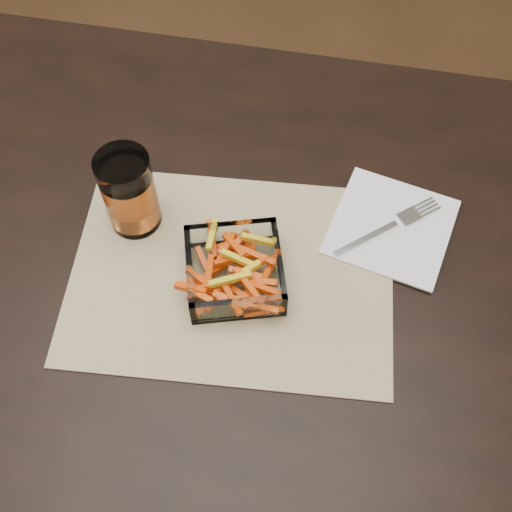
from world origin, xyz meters
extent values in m
plane|color=#331E0F|center=(0.00, 0.00, 0.00)|extent=(4.50, 4.50, 0.00)
cube|color=black|center=(0.00, 0.00, 0.73)|extent=(1.60, 0.90, 0.03)
cube|color=#C7B683|center=(0.07, -0.01, 0.75)|extent=(0.48, 0.37, 0.00)
cube|color=white|center=(0.07, -0.02, 0.76)|extent=(0.16, 0.16, 0.01)
cube|color=white|center=(0.05, 0.04, 0.78)|extent=(0.13, 0.05, 0.05)
cube|color=white|center=(0.09, -0.08, 0.78)|extent=(0.13, 0.05, 0.05)
cube|color=white|center=(0.01, -0.04, 0.78)|extent=(0.05, 0.13, 0.05)
cube|color=white|center=(0.13, 0.00, 0.78)|extent=(0.05, 0.13, 0.05)
cylinder|color=white|center=(-0.09, 0.05, 0.82)|extent=(0.08, 0.08, 0.13)
cylinder|color=#B54C19|center=(-0.09, 0.05, 0.80)|extent=(0.07, 0.07, 0.09)
cube|color=white|center=(0.28, 0.11, 0.76)|extent=(0.20, 0.20, 0.00)
cube|color=silver|center=(0.24, 0.08, 0.76)|extent=(0.09, 0.08, 0.00)
cube|color=silver|center=(0.30, 0.13, 0.76)|extent=(0.04, 0.04, 0.00)
cube|color=silver|center=(0.32, 0.16, 0.76)|extent=(0.03, 0.03, 0.00)
cube|color=silver|center=(0.33, 0.15, 0.76)|extent=(0.03, 0.03, 0.00)
cube|color=silver|center=(0.33, 0.15, 0.76)|extent=(0.03, 0.03, 0.00)
cube|color=silver|center=(0.33, 0.14, 0.76)|extent=(0.03, 0.03, 0.00)
camera|label=1|loc=(0.18, -0.44, 1.54)|focal=45.00mm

